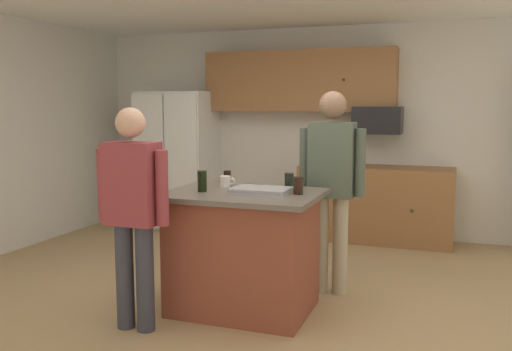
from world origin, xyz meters
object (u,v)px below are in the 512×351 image
person_host_foreground (332,178)px  person_guest_left (133,205)px  glass_pilsner (202,181)px  kitchen_island (243,251)px  glass_short_whisky (289,181)px  glass_stout_tall (298,186)px  mug_blue_stoneware (226,182)px  serving_tray (261,190)px  tumbler_amber (227,178)px  refrigerator (178,160)px  microwave_over_range (378,120)px

person_host_foreground → person_guest_left: bearing=-1.6°
person_guest_left → glass_pilsner: 0.62m
kitchen_island → glass_short_whisky: glass_short_whisky is taller
kitchen_island → glass_stout_tall: bearing=5.3°
mug_blue_stoneware → serving_tray: 0.42m
glass_pilsner → tumbler_amber: size_ratio=1.34×
kitchen_island → glass_pilsner: bearing=-163.9°
refrigerator → microwave_over_range: size_ratio=3.21×
glass_short_whisky → mug_blue_stoneware: size_ratio=0.99×
kitchen_island → mug_blue_stoneware: size_ratio=9.25×
tumbler_amber → microwave_over_range: bearing=68.5°
refrigerator → kitchen_island: refrigerator is taller
kitchen_island → glass_stout_tall: 0.69m
serving_tray → person_host_foreground: bearing=57.6°
glass_short_whisky → tumbler_amber: 0.55m
microwave_over_range → refrigerator: bearing=-177.4°
person_guest_left → glass_stout_tall: size_ratio=12.01×
glass_stout_tall → serving_tray: glass_stout_tall is taller
glass_stout_tall → serving_tray: (-0.28, -0.04, -0.05)m
glass_stout_tall → mug_blue_stoneware: 0.68m
kitchen_island → glass_short_whisky: 0.67m
refrigerator → glass_stout_tall: 3.45m
person_guest_left → tumbler_amber: (0.35, 0.91, 0.09)m
person_host_foreground → mug_blue_stoneware: person_host_foreground is taller
serving_tray → glass_pilsner: bearing=-169.5°
person_host_foreground → glass_pilsner: bearing=-8.8°
refrigerator → person_guest_left: 3.43m
person_guest_left → glass_short_whisky: bearing=-0.4°
refrigerator → kitchen_island: 3.22m
glass_pilsner → refrigerator: bearing=121.5°
refrigerator → serving_tray: refrigerator is taller
refrigerator → person_host_foreground: 3.13m
tumbler_amber → mug_blue_stoneware: 0.12m
glass_short_whisky → glass_stout_tall: glass_stout_tall is taller
kitchen_island → glass_pilsner: (-0.31, -0.09, 0.55)m
refrigerator → tumbler_amber: refrigerator is taller
refrigerator → glass_stout_tall: refrigerator is taller
person_guest_left → glass_stout_tall: (1.04, 0.66, 0.10)m
person_guest_left → glass_short_whisky: person_guest_left is taller
person_guest_left → tumbler_amber: person_guest_left is taller
kitchen_island → person_host_foreground: 1.01m
microwave_over_range → glass_stout_tall: 2.67m
refrigerator → person_host_foreground: (2.49, -1.90, 0.11)m
kitchen_island → glass_stout_tall: glass_stout_tall is taller
glass_stout_tall → microwave_over_range: bearing=84.8°
glass_short_whisky → tumbler_amber: bearing=178.9°
glass_pilsner → serving_tray: size_ratio=0.38×
microwave_over_range → kitchen_island: (-0.68, -2.67, -0.97)m
glass_stout_tall → mug_blue_stoneware: (-0.66, 0.14, -0.02)m
kitchen_island → glass_short_whisky: (0.29, 0.29, 0.54)m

